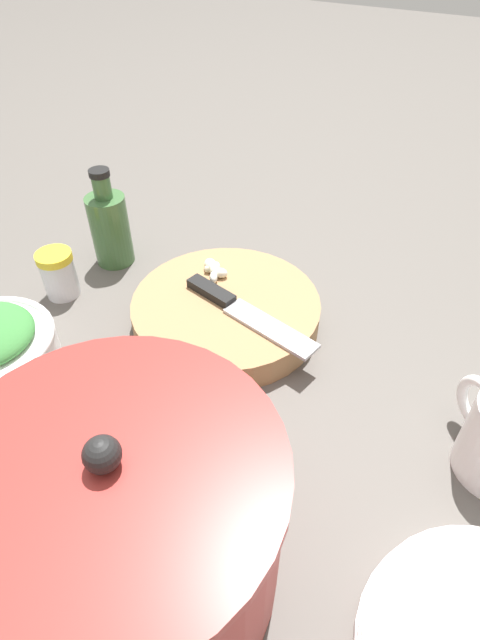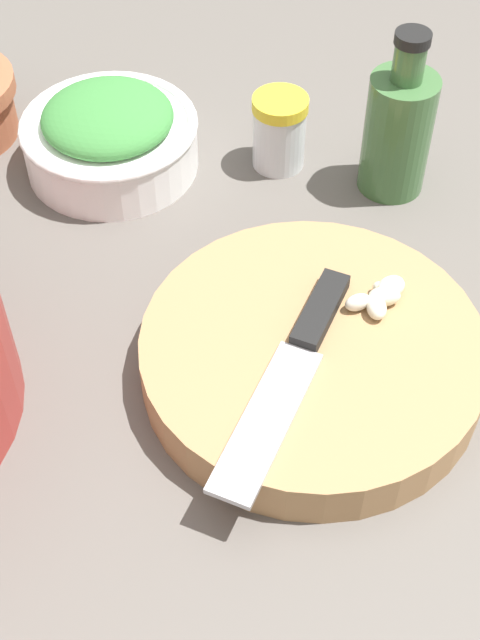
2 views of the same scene
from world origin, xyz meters
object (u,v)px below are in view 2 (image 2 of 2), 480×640
at_px(garlic_cloves, 381,296).
at_px(cutting_board, 312,356).
at_px(spice_jar, 279,131).
at_px(oil_bottle, 398,129).
at_px(chef_knife, 294,364).
at_px(herb_bowl, 110,135).

bearing_deg(garlic_cloves, cutting_board, 135.86).
relative_size(spice_jar, oil_bottle, 0.46).
distance_m(chef_knife, spice_jar, 0.29).
distance_m(garlic_cloves, herb_bowl, 0.33).
xyz_separation_m(spice_jar, oil_bottle, (-0.01, -0.11, 0.03)).
bearing_deg(cutting_board, herb_bowl, 45.60).
distance_m(spice_jar, oil_bottle, 0.12).
relative_size(garlic_cloves, spice_jar, 0.69).
bearing_deg(spice_jar, chef_knife, -168.89).
height_order(herb_bowl, spice_jar, same).
distance_m(cutting_board, spice_jar, 0.27).
height_order(cutting_board, spice_jar, spice_jar).
height_order(chef_knife, spice_jar, spice_jar).
bearing_deg(garlic_cloves, oil_bottle, 0.67).
xyz_separation_m(garlic_cloves, oil_bottle, (0.20, 0.00, 0.02)).
xyz_separation_m(cutting_board, spice_jar, (0.26, 0.07, 0.02)).
relative_size(herb_bowl, spice_jar, 2.27).
relative_size(garlic_cloves, herb_bowl, 0.30).
height_order(cutting_board, oil_bottle, oil_bottle).
bearing_deg(cutting_board, chef_knife, 159.91).
height_order(herb_bowl, oil_bottle, oil_bottle).
xyz_separation_m(cutting_board, herb_bowl, (0.22, 0.23, 0.02)).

